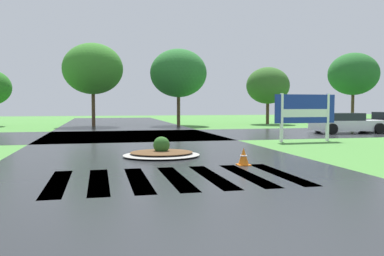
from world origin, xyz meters
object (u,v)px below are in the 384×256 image
Objects in this scene: median_island at (162,153)px; traffic_cone at (244,157)px; car_white_sedan at (347,123)px; estate_billboard at (305,111)px.

median_island is 3.19m from traffic_cone.
car_white_sedan is at bearing 45.71° from traffic_cone.
car_white_sedan is 15.46m from traffic_cone.
estate_billboard is 0.68× the size of car_white_sedan.
median_island is at bearing -141.25° from car_white_sedan.
median_island is 5.05× the size of traffic_cone.
median_island is at bearing 26.10° from estate_billboard.
traffic_cone is at bearing 47.89° from estate_billboard.
median_island reaches higher than traffic_cone.
car_white_sedan is (5.35, 4.63, -0.87)m from estate_billboard.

